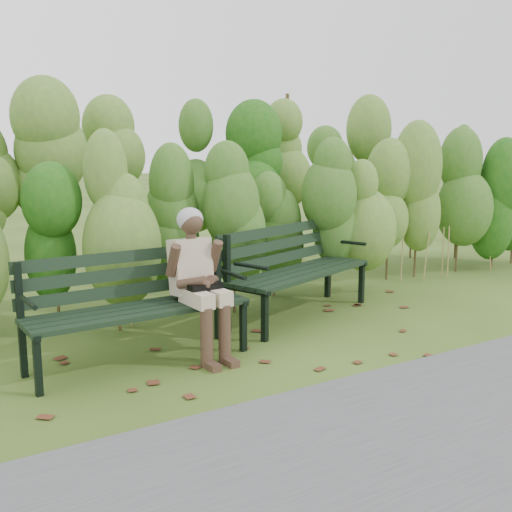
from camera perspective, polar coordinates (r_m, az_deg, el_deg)
ground at (r=5.37m, az=1.97°, el=-8.47°), size 80.00×80.00×0.00m
footpath at (r=3.87m, az=21.05°, el=-16.69°), size 60.00×2.50×0.01m
hedge_band at (r=6.74m, az=-6.76°, el=6.16°), size 11.04×1.67×2.42m
leaf_litter at (r=5.56m, az=5.93°, el=-7.83°), size 5.56×2.24×0.01m
bench_left at (r=4.95m, az=-11.55°, el=-3.93°), size 1.81×0.66×0.89m
bench_right at (r=6.21m, az=3.54°, el=-0.68°), size 1.96×1.21×0.94m
seated_woman at (r=4.96m, az=-5.56°, el=-1.61°), size 0.48×0.70×1.24m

